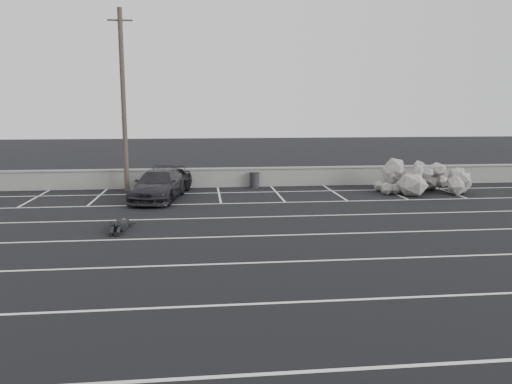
{
  "coord_description": "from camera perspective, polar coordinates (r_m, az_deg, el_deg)",
  "views": [
    {
      "loc": [
        0.15,
        -13.56,
        4.35
      ],
      "look_at": [
        2.31,
        6.17,
        1.0
      ],
      "focal_mm": 35.0,
      "sensor_mm": 36.0,
      "label": 1
    }
  ],
  "objects": [
    {
      "name": "car_right",
      "position": [
        24.33,
        -11.09,
        0.8
      ],
      "size": [
        2.77,
        5.16,
        1.42
      ],
      "primitive_type": "imported",
      "rotation": [
        0.0,
        0.0,
        -0.17
      ],
      "color": "black",
      "rests_on": "ground"
    },
    {
      "name": "stall_lines",
      "position": [
        18.49,
        -6.8,
        -4.08
      ],
      "size": [
        36.0,
        20.05,
        0.01
      ],
      "color": "silver",
      "rests_on": "ground"
    },
    {
      "name": "car_left",
      "position": [
        25.89,
        -10.17,
        1.28
      ],
      "size": [
        2.79,
        4.3,
        1.36
      ],
      "primitive_type": "imported",
      "rotation": [
        0.0,
        0.0,
        -0.32
      ],
      "color": "black",
      "rests_on": "ground"
    },
    {
      "name": "riprap_pile",
      "position": [
        27.67,
        18.72,
        1.17
      ],
      "size": [
        5.2,
        3.98,
        1.33
      ],
      "color": "#A5A19A",
      "rests_on": "ground"
    },
    {
      "name": "seawall",
      "position": [
        27.82,
        -6.49,
        1.66
      ],
      "size": [
        50.0,
        0.45,
        1.06
      ],
      "color": "gray",
      "rests_on": "ground"
    },
    {
      "name": "person",
      "position": [
        18.92,
        -15.16,
        -3.3
      ],
      "size": [
        1.18,
        2.5,
        0.48
      ],
      "primitive_type": null,
      "rotation": [
        0.0,
        0.0,
        -0.05
      ],
      "color": "black",
      "rests_on": "ground"
    },
    {
      "name": "utility_pole",
      "position": [
        27.06,
        -14.91,
        10.06
      ],
      "size": [
        1.24,
        0.25,
        9.33
      ],
      "color": "#4C4238",
      "rests_on": "ground"
    },
    {
      "name": "ground",
      "position": [
        14.24,
        -6.62,
        -8.26
      ],
      "size": [
        120.0,
        120.0,
        0.0
      ],
      "primitive_type": "plane",
      "color": "black",
      "rests_on": "ground"
    },
    {
      "name": "trash_bin",
      "position": [
        27.59,
        -0.16,
        1.41
      ],
      "size": [
        0.72,
        0.72,
        0.84
      ],
      "rotation": [
        0.0,
        0.0,
        0.37
      ],
      "color": "#27282A",
      "rests_on": "ground"
    }
  ]
}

